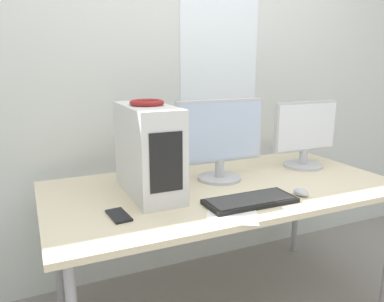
{
  "coord_description": "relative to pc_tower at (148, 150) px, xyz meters",
  "views": [
    {
      "loc": [
        -0.91,
        -1.17,
        1.37
      ],
      "look_at": [
        -0.18,
        0.47,
        0.94
      ],
      "focal_mm": 35.0,
      "sensor_mm": 36.0,
      "label": 1
    }
  ],
  "objects": [
    {
      "name": "wall_back",
      "position": [
        0.39,
        0.55,
        0.39
      ],
      "size": [
        8.0,
        0.07,
        2.7
      ],
      "color": "silver",
      "rests_on": "ground_plane"
    },
    {
      "name": "monitor_right_near",
      "position": [
        1.01,
        0.07,
        -0.01
      ],
      "size": [
        0.45,
        0.24,
        0.4
      ],
      "color": "#B7B7BC",
      "rests_on": "desk"
    },
    {
      "name": "headphones",
      "position": [
        -0.0,
        0.0,
        0.23
      ],
      "size": [
        0.16,
        0.16,
        0.02
      ],
      "color": "maroon",
      "rests_on": "pc_tower"
    },
    {
      "name": "monitor_main",
      "position": [
        0.42,
        0.05,
        0.01
      ],
      "size": [
        0.51,
        0.24,
        0.44
      ],
      "color": "#B7B7BC",
      "rests_on": "desk"
    },
    {
      "name": "paper_sheet_left",
      "position": [
        0.25,
        -0.37,
        -0.21
      ],
      "size": [
        0.33,
        0.36,
        0.0
      ],
      "rotation": [
        0.0,
        0.0,
        -0.5
      ],
      "color": "white",
      "rests_on": "desk"
    },
    {
      "name": "desk",
      "position": [
        0.39,
        -0.05,
        -0.26
      ],
      "size": [
        1.81,
        0.93,
        0.74
      ],
      "color": "beige",
      "rests_on": "ground_plane"
    },
    {
      "name": "cell_phone",
      "position": [
        -0.21,
        -0.23,
        -0.21
      ],
      "size": [
        0.09,
        0.16,
        0.01
      ],
      "rotation": [
        0.0,
        0.0,
        0.09
      ],
      "color": "black",
      "rests_on": "desk"
    },
    {
      "name": "pc_tower",
      "position": [
        0.0,
        0.0,
        0.0
      ],
      "size": [
        0.21,
        0.5,
        0.43
      ],
      "color": "silver",
      "rests_on": "desk"
    },
    {
      "name": "mouse",
      "position": [
        0.66,
        -0.34,
        -0.2
      ],
      "size": [
        0.06,
        0.09,
        0.03
      ],
      "color": "#B2B2B7",
      "rests_on": "desk"
    },
    {
      "name": "keyboard",
      "position": [
        0.38,
        -0.32,
        -0.2
      ],
      "size": [
        0.42,
        0.18,
        0.02
      ],
      "color": "black",
      "rests_on": "desk"
    }
  ]
}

